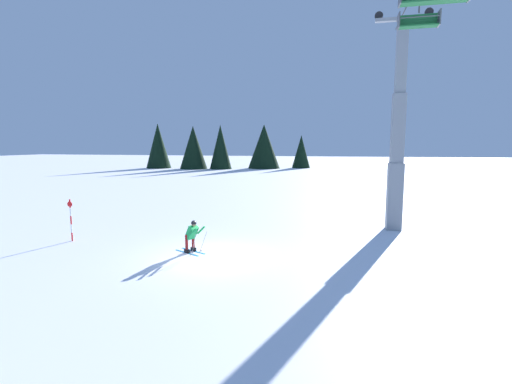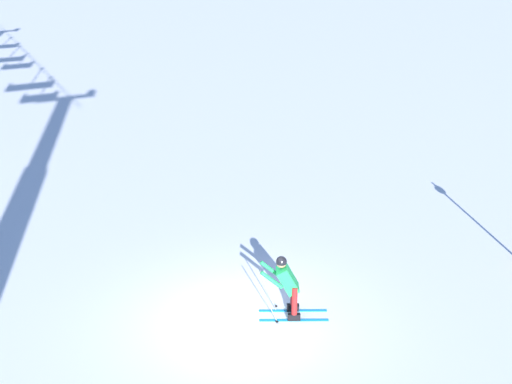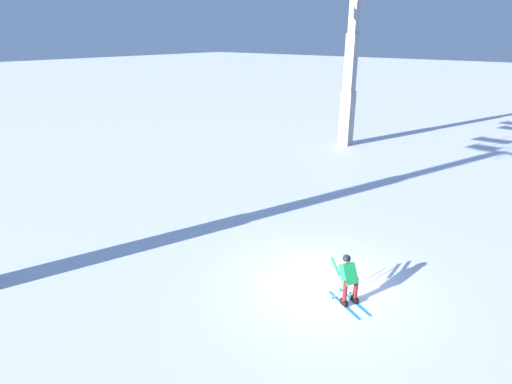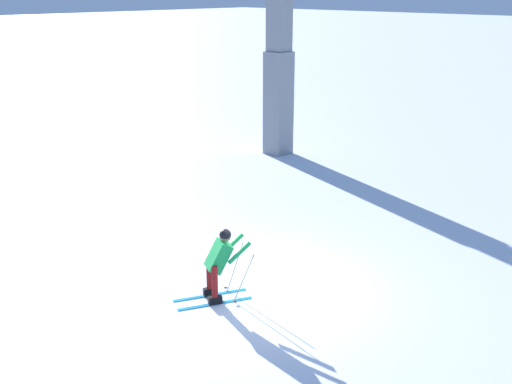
% 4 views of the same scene
% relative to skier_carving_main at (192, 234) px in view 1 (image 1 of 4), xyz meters
% --- Properties ---
extents(ground_plane, '(260.00, 260.00, 0.00)m').
position_rel_skier_carving_main_xyz_m(ground_plane, '(0.33, 1.05, -0.88)').
color(ground_plane, white).
extents(skier_carving_main, '(1.22, 1.67, 1.65)m').
position_rel_skier_carving_main_xyz_m(skier_carving_main, '(0.00, 0.00, 0.00)').
color(skier_carving_main, '#198CCC').
rests_on(skier_carving_main, ground_plane).
extents(lift_tower_near, '(0.83, 2.98, 12.07)m').
position_rel_skier_carving_main_xyz_m(lift_tower_near, '(-6.94, 9.53, 4.13)').
color(lift_tower_near, gray).
rests_on(lift_tower_near, ground_plane).
extents(chairlift_seat_nearest, '(0.61, 1.66, 2.12)m').
position_rel_skier_carving_main_xyz_m(chairlift_seat_nearest, '(-2.54, 9.53, 9.32)').
color(chairlift_seat_nearest, black).
extents(trail_marker_pole, '(0.07, 0.28, 2.15)m').
position_rel_skier_carving_main_xyz_m(trail_marker_pole, '(-0.54, -6.78, 0.28)').
color(trail_marker_pole, red).
rests_on(trail_marker_pole, ground_plane).
extents(tree_line_ridge, '(11.96, 32.53, 8.94)m').
position_rel_skier_carving_main_xyz_m(tree_line_ridge, '(-55.43, -16.51, 3.37)').
color(tree_line_ridge, black).
rests_on(tree_line_ridge, ground_plane).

